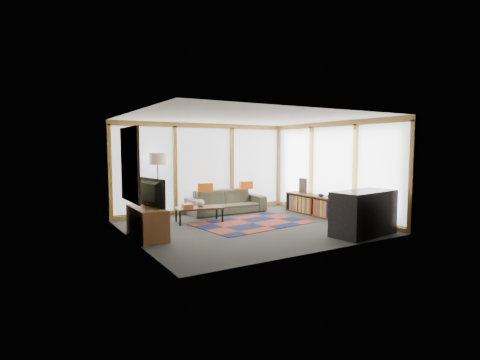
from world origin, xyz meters
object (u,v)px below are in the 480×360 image
coffee_table (199,215)px  sofa (226,202)px  floor_lamp (158,186)px  bar_counter (363,213)px  tv_console (147,223)px  television (148,193)px  bookshelf (316,205)px

coffee_table → sofa: bearing=33.8°
floor_lamp → bar_counter: size_ratio=1.15×
floor_lamp → tv_console: (-0.89, -1.93, -0.55)m
tv_console → television: size_ratio=1.25×
tv_console → television: (0.04, 0.03, 0.63)m
sofa → coffee_table: size_ratio=1.95×
floor_lamp → bookshelf: size_ratio=0.78×
tv_console → bar_counter: bearing=-27.1°
bookshelf → bar_counter: bar_counter is taller
floor_lamp → tv_console: floor_lamp is taller
sofa → floor_lamp: size_ratio=1.29×
floor_lamp → television: floor_lamp is taller
tv_console → floor_lamp: bearing=65.3°
floor_lamp → tv_console: 2.19m
coffee_table → tv_console: tv_console is taller
floor_lamp → bookshelf: (3.97, -1.76, -0.60)m
sofa → tv_console: (-2.89, -1.81, -0.00)m
floor_lamp → coffee_table: 1.39m
bookshelf → sofa: bearing=140.1°
sofa → television: size_ratio=2.16×
sofa → tv_console: sofa is taller
sofa → coffee_table: sofa is taller
coffee_table → bookshelf: bearing=-14.1°
sofa → coffee_table: (-1.25, -0.84, -0.14)m
sofa → floor_lamp: 2.08m
coffee_table → bar_counter: bearing=-51.0°
tv_console → bar_counter: bar_counter is taller
sofa → television: television is taller
bookshelf → tv_console: size_ratio=1.72×
sofa → tv_console: bearing=-147.9°
bookshelf → television: television is taller
bookshelf → television: bearing=-178.4°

